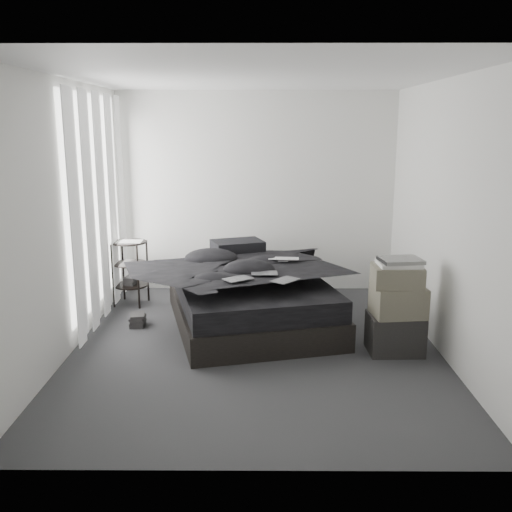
{
  "coord_description": "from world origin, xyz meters",
  "views": [
    {
      "loc": [
        0.04,
        -5.36,
        2.17
      ],
      "look_at": [
        0.0,
        0.8,
        0.75
      ],
      "focal_mm": 40.0,
      "sensor_mm": 36.0,
      "label": 1
    }
  ],
  "objects_px": {
    "side_stand": "(130,273)",
    "box_lower": "(395,333)",
    "bed": "(251,312)",
    "laptop": "(284,254)"
  },
  "relations": [
    {
      "from": "laptop",
      "to": "box_lower",
      "type": "xyz_separation_m",
      "value": [
        1.05,
        -0.93,
        -0.58
      ]
    },
    {
      "from": "bed",
      "to": "box_lower",
      "type": "xyz_separation_m",
      "value": [
        1.42,
        -0.79,
        0.05
      ]
    },
    {
      "from": "laptop",
      "to": "side_stand",
      "type": "relative_size",
      "value": 0.43
    },
    {
      "from": "laptop",
      "to": "box_lower",
      "type": "bearing_deg",
      "value": -37.44
    },
    {
      "from": "laptop",
      "to": "box_lower",
      "type": "distance_m",
      "value": 1.52
    },
    {
      "from": "laptop",
      "to": "bed",
      "type": "bearing_deg",
      "value": -154.5
    },
    {
      "from": "bed",
      "to": "box_lower",
      "type": "distance_m",
      "value": 1.63
    },
    {
      "from": "box_lower",
      "to": "side_stand",
      "type": "bearing_deg",
      "value": 152.4
    },
    {
      "from": "side_stand",
      "to": "box_lower",
      "type": "height_order",
      "value": "side_stand"
    },
    {
      "from": "bed",
      "to": "laptop",
      "type": "xyz_separation_m",
      "value": [
        0.37,
        0.14,
        0.63
      ]
    }
  ]
}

